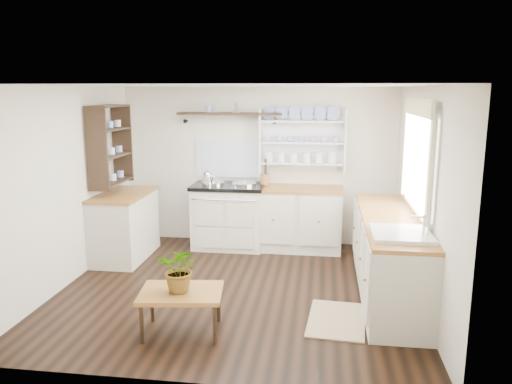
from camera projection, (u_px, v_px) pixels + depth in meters
floor at (237, 289)px, 5.76m from camera, size 4.00×3.80×0.01m
wall_back at (258, 166)px, 7.37m from camera, size 4.00×0.02×2.30m
wall_right at (423, 197)px, 5.26m from camera, size 0.02×3.80×2.30m
wall_left at (67, 187)px, 5.79m from camera, size 0.02×3.80×2.30m
ceiling at (235, 86)px, 5.29m from camera, size 4.00×3.80×0.01m
window at (418, 156)px, 5.33m from camera, size 0.08×1.55×1.22m
aga_cooker at (229, 215)px, 7.24m from camera, size 1.04×0.72×0.96m
back_cabinets at (297, 218)px, 7.14m from camera, size 1.27×0.63×0.90m
right_cabinets at (389, 255)px, 5.54m from camera, size 0.62×2.43×0.90m
belfast_sink at (401, 246)px, 4.74m from camera, size 0.55×0.60×0.45m
left_cabinets at (125, 225)px, 6.76m from camera, size 0.62×1.13×0.90m
plate_rack at (303, 139)px, 7.17m from camera, size 1.20×0.22×0.90m
high_shelf at (230, 114)px, 7.15m from camera, size 1.50×0.29×0.16m
left_shelving at (110, 145)px, 6.56m from camera, size 0.28×0.80×1.05m
kettle at (207, 178)px, 7.04m from camera, size 0.16×0.16×0.20m
utensil_crock at (265, 180)px, 7.17m from camera, size 0.13×0.13×0.16m
center_table at (181, 296)px, 4.67m from camera, size 0.82×0.64×0.41m
potted_plant at (180, 269)px, 4.62m from camera, size 0.41×0.36×0.43m
floor_rug at (337, 320)px, 4.97m from camera, size 0.61×0.89×0.02m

